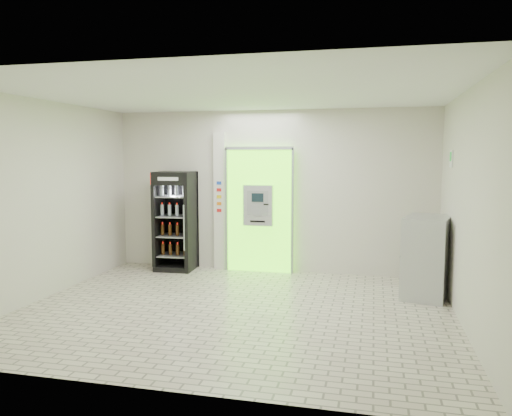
% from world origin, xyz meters
% --- Properties ---
extents(ground, '(6.00, 6.00, 0.00)m').
position_xyz_m(ground, '(0.00, 0.00, 0.00)').
color(ground, beige).
rests_on(ground, ground).
extents(room_shell, '(6.00, 6.00, 6.00)m').
position_xyz_m(room_shell, '(0.00, 0.00, 1.84)').
color(room_shell, beige).
rests_on(room_shell, ground).
extents(atm_assembly, '(1.30, 0.24, 2.33)m').
position_xyz_m(atm_assembly, '(-0.20, 2.41, 1.17)').
color(atm_assembly, '#5EF415').
rests_on(atm_assembly, ground).
extents(pillar, '(0.22, 0.11, 2.60)m').
position_xyz_m(pillar, '(-0.98, 2.45, 1.30)').
color(pillar, silver).
rests_on(pillar, ground).
extents(beverage_cooler, '(0.73, 0.68, 1.86)m').
position_xyz_m(beverage_cooler, '(-1.78, 2.19, 0.90)').
color(beverage_cooler, black).
rests_on(beverage_cooler, ground).
extents(steel_cabinet, '(0.84, 1.06, 1.24)m').
position_xyz_m(steel_cabinet, '(2.68, 1.33, 0.62)').
color(steel_cabinet, '#ADAFB4').
rests_on(steel_cabinet, ground).
extents(exit_sign, '(0.02, 0.22, 0.26)m').
position_xyz_m(exit_sign, '(2.99, 1.40, 2.12)').
color(exit_sign, white).
rests_on(exit_sign, room_shell).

